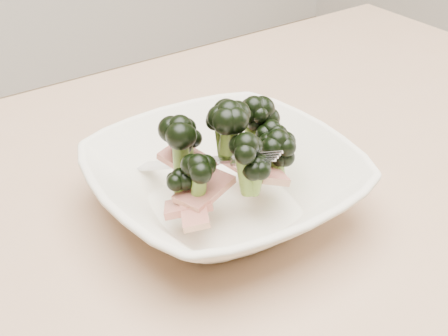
# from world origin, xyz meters

# --- Properties ---
(dining_table) EXTENTS (1.20, 0.80, 0.75)m
(dining_table) POSITION_xyz_m (0.00, 0.00, 0.65)
(dining_table) COLOR tan
(dining_table) RESTS_ON ground
(broccoli_dish) EXTENTS (0.26, 0.26, 0.13)m
(broccoli_dish) POSITION_xyz_m (-0.01, 0.02, 0.79)
(broccoli_dish) COLOR beige
(broccoli_dish) RESTS_ON dining_table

